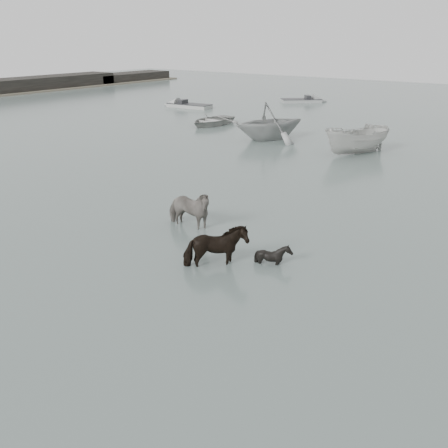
{
  "coord_description": "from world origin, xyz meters",
  "views": [
    {
      "loc": [
        10.12,
        -11.21,
        6.99
      ],
      "look_at": [
        0.81,
        1.39,
        1.0
      ],
      "focal_mm": 40.0,
      "sensor_mm": 36.0,
      "label": 1
    }
  ],
  "objects": [
    {
      "name": "pony_dark",
      "position": [
        1.36,
        0.24,
        0.85
      ],
      "size": [
        1.9,
        2.06,
        1.71
      ],
      "primitive_type": "imported",
      "rotation": [
        0.0,
        0.0,
        1.26
      ],
      "color": "black",
      "rests_on": "ground"
    },
    {
      "name": "skiff_far",
      "position": [
        -16.04,
        38.32,
        0.38
      ],
      "size": [
        5.46,
        5.11,
        0.75
      ],
      "primitive_type": null,
      "rotation": [
        0.0,
        0.0,
        0.73
      ],
      "color": "#9D9F9D",
      "rests_on": "ground"
    },
    {
      "name": "rowboat_lead",
      "position": [
        -15.08,
        21.22,
        0.47
      ],
      "size": [
        3.34,
        4.63,
        0.95
      ],
      "primitive_type": "imported",
      "rotation": [
        0.0,
        0.0,
        -0.02
      ],
      "color": "#A4A4A0",
      "rests_on": "ground"
    },
    {
      "name": "skiff_outer",
      "position": [
        -23.17,
        27.95,
        0.38
      ],
      "size": [
        6.5,
        2.23,
        0.75
      ],
      "primitive_type": null,
      "rotation": [
        0.0,
        0.0,
        3.24
      ],
      "color": "#ACACA7",
      "rests_on": "ground"
    },
    {
      "name": "boat_small",
      "position": [
        -1.41,
        18.21,
        0.94
      ],
      "size": [
        3.76,
        5.19,
        1.88
      ],
      "primitive_type": "imported",
      "rotation": [
        0.0,
        0.0,
        -0.45
      ],
      "color": "beige",
      "rests_on": "ground"
    },
    {
      "name": "ground",
      "position": [
        0.0,
        0.0,
        0.0
      ],
      "size": [
        140.0,
        140.0,
        0.0
      ],
      "primitive_type": "plane",
      "color": "slate",
      "rests_on": "ground"
    },
    {
      "name": "pony_pinto",
      "position": [
        -1.61,
        2.38,
        0.91
      ],
      "size": [
        2.22,
        1.15,
        1.81
      ],
      "primitive_type": "imported",
      "rotation": [
        0.0,
        0.0,
        1.65
      ],
      "color": "black",
      "rests_on": "ground"
    },
    {
      "name": "rowboat_trail",
      "position": [
        -8.1,
        18.83,
        1.36
      ],
      "size": [
        6.32,
        6.63,
        2.72
      ],
      "primitive_type": "imported",
      "rotation": [
        0.0,
        0.0,
        2.67
      ],
      "color": "#A2A5A2",
      "rests_on": "ground"
    },
    {
      "name": "pony_black",
      "position": [
        2.68,
        1.54,
        0.54
      ],
      "size": [
        1.22,
        1.15,
        1.09
      ],
      "primitive_type": "imported",
      "rotation": [
        0.0,
        0.0,
        1.24
      ],
      "color": "black",
      "rests_on": "ground"
    }
  ]
}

